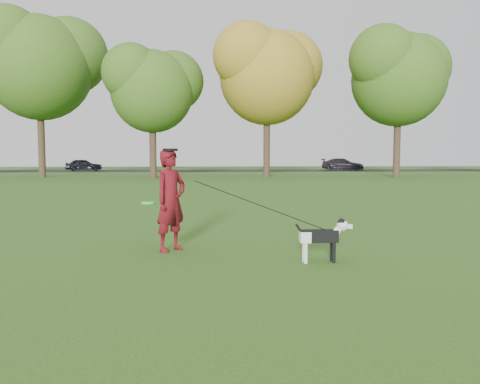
{
  "coord_description": "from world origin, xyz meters",
  "views": [
    {
      "loc": [
        -0.09,
        -7.1,
        1.5
      ],
      "look_at": [
        0.37,
        -0.0,
        0.95
      ],
      "focal_mm": 35.0,
      "sensor_mm": 36.0,
      "label": 1
    }
  ],
  "objects": [
    {
      "name": "man",
      "position": [
        -0.71,
        0.27,
        0.8
      ],
      "size": [
        0.67,
        0.69,
        1.61
      ],
      "primitive_type": "imported",
      "rotation": [
        0.0,
        0.0,
        0.86
      ],
      "color": "#510B15",
      "rests_on": "ground"
    },
    {
      "name": "ground",
      "position": [
        0.0,
        0.0,
        0.0
      ],
      "size": [
        120.0,
        120.0,
        0.0
      ],
      "primitive_type": "plane",
      "color": "#285116",
      "rests_on": "ground"
    },
    {
      "name": "man_held_items",
      "position": [
        0.64,
        -0.23,
        0.77
      ],
      "size": [
        2.79,
        1.06,
        1.19
      ],
      "color": "#20FF49",
      "rests_on": "ground"
    },
    {
      "name": "dog",
      "position": [
        1.51,
        -0.67,
        0.39
      ],
      "size": [
        0.84,
        0.17,
        0.64
      ],
      "color": "black",
      "rests_on": "ground"
    },
    {
      "name": "road",
      "position": [
        0.0,
        40.0,
        0.01
      ],
      "size": [
        120.0,
        7.0,
        0.02
      ],
      "primitive_type": "cube",
      "color": "black",
      "rests_on": "ground"
    },
    {
      "name": "car_right",
      "position": [
        13.48,
        40.0,
        0.64
      ],
      "size": [
        4.59,
        3.0,
        1.24
      ],
      "primitive_type": "imported",
      "rotation": [
        0.0,
        0.0,
        1.24
      ],
      "color": "#262127",
      "rests_on": "road"
    },
    {
      "name": "car_left",
      "position": [
        -12.54,
        40.0,
        0.61
      ],
      "size": [
        3.73,
        2.24,
        1.19
      ],
      "primitive_type": "imported",
      "rotation": [
        0.0,
        0.0,
        1.83
      ],
      "color": "black",
      "rests_on": "road"
    },
    {
      "name": "tree_row",
      "position": [
        -1.43,
        26.07,
        7.41
      ],
      "size": [
        51.74,
        8.86,
        12.01
      ],
      "color": "#38281C",
      "rests_on": "ground"
    }
  ]
}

